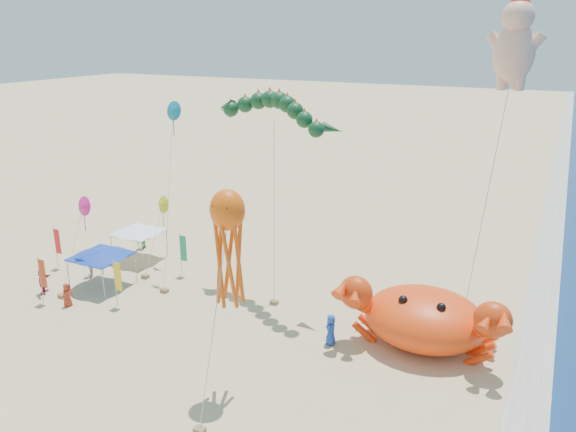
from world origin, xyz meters
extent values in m
plane|color=#D1B784|center=(0.00, 0.00, 0.00)|extent=(320.00, 320.00, 0.00)
plane|color=silver|center=(12.00, 0.00, 0.01)|extent=(320.00, 320.00, 0.00)
ellipsoid|color=#FF3F0D|center=(6.26, 2.39, 1.61)|extent=(6.82, 5.67, 3.21)
sphere|color=red|center=(2.66, 1.04, 3.03)|extent=(1.91, 1.91, 1.91)
sphere|color=black|center=(5.24, 1.26, 3.03)|extent=(0.49, 0.49, 0.49)
sphere|color=red|center=(9.85, 1.04, 3.03)|extent=(1.91, 1.91, 1.91)
sphere|color=black|center=(7.27, 1.26, 3.03)|extent=(0.49, 0.49, 0.49)
cone|color=#0F371C|center=(-8.51, 4.64, 12.00)|extent=(1.27, 0.94, 1.04)
cylinder|color=#B2B2B2|center=(-3.87, 3.81, 5.82)|extent=(0.82, 1.72, 11.34)
cube|color=olive|center=(-3.48, 2.98, 0.12)|extent=(0.50, 0.35, 0.25)
ellipsoid|color=#FCB89A|center=(8.56, 10.01, 15.55)|extent=(2.33, 1.91, 3.42)
sphere|color=#FCB89A|center=(8.56, 9.80, 17.55)|extent=(1.79, 1.79, 1.79)
ellipsoid|color=red|center=(8.56, 9.91, 18.18)|extent=(1.16, 1.16, 0.81)
cylinder|color=#B2B2B2|center=(8.27, 6.95, 7.17)|extent=(0.61, 6.17, 14.05)
cube|color=olive|center=(7.99, 3.88, 0.12)|extent=(0.50, 0.35, 0.25)
ellipsoid|color=#F7590D|center=(-1.23, -5.68, 9.17)|extent=(1.65, 1.49, 1.90)
cylinder|color=#B2B2B2|center=(-0.99, -7.49, 4.38)|extent=(0.52, 3.66, 8.48)
cube|color=olive|center=(-0.75, -9.30, 0.12)|extent=(0.50, 0.35, 0.25)
cylinder|color=gray|center=(-16.83, -1.38, 1.10)|extent=(0.06, 0.06, 2.20)
cylinder|color=gray|center=(-13.72, -1.38, 1.10)|extent=(0.06, 0.06, 2.20)
cylinder|color=gray|center=(-16.83, 1.73, 1.10)|extent=(0.06, 0.06, 2.20)
cylinder|color=gray|center=(-13.72, 1.73, 1.10)|extent=(0.06, 0.06, 2.20)
cube|color=#1231A4|center=(-15.27, 0.18, 2.24)|extent=(3.35, 3.35, 0.08)
cone|color=#1231A4|center=(-15.27, 0.18, 2.48)|extent=(3.68, 3.68, 0.45)
cylinder|color=gray|center=(-17.60, 3.58, 1.10)|extent=(0.06, 0.06, 2.20)
cylinder|color=gray|center=(-14.70, 3.58, 1.10)|extent=(0.06, 0.06, 2.20)
cylinder|color=gray|center=(-17.60, 6.48, 1.10)|extent=(0.06, 0.06, 2.20)
cylinder|color=gray|center=(-14.70, 6.48, 1.10)|extent=(0.06, 0.06, 2.20)
cube|color=white|center=(-16.15, 5.03, 2.24)|extent=(3.14, 3.14, 0.08)
cone|color=white|center=(-16.15, 5.03, 2.48)|extent=(3.45, 3.45, 0.45)
cylinder|color=gray|center=(-12.38, -1.69, 1.60)|extent=(0.05, 0.05, 3.20)
cube|color=yellow|center=(-12.10, -1.69, 2.10)|extent=(0.50, 0.04, 1.90)
cylinder|color=gray|center=(-17.02, -3.43, 1.60)|extent=(0.05, 0.05, 3.20)
cube|color=#C13B18|center=(-16.74, -3.43, 2.10)|extent=(0.50, 0.04, 1.90)
cylinder|color=gray|center=(-20.71, 1.13, 1.60)|extent=(0.05, 0.05, 3.20)
cube|color=red|center=(-20.43, 1.13, 2.10)|extent=(0.50, 0.04, 1.90)
cylinder|color=gray|center=(-11.59, 4.08, 1.60)|extent=(0.05, 0.05, 3.20)
cube|color=#189561|center=(-11.31, 4.08, 2.10)|extent=(0.50, 0.04, 1.90)
imported|color=#1E44AF|center=(1.61, 0.09, 0.90)|extent=(0.65, 0.93, 1.80)
imported|color=#B61D3F|center=(-18.10, -2.42, 0.88)|extent=(1.27, 1.68, 1.77)
imported|color=#257029|center=(-17.59, 7.00, 0.94)|extent=(0.72, 1.23, 1.89)
imported|color=#AC301B|center=(-15.20, -3.06, 0.78)|extent=(0.53, 0.78, 1.56)
imported|color=silver|center=(-17.29, 0.88, 0.82)|extent=(1.01, 0.97, 1.64)
cone|color=#F11A8C|center=(-15.84, -0.35, 5.85)|extent=(1.30, 0.51, 1.32)
cylinder|color=#B2B2B2|center=(-15.59, -1.85, 2.95)|extent=(0.55, 3.04, 5.62)
cube|color=olive|center=(-15.34, -3.35, 0.12)|extent=(0.50, 0.35, 0.25)
cone|color=#0D6B96|center=(-11.84, 4.54, 11.72)|extent=(1.30, 0.51, 1.32)
cylinder|color=#B2B2B2|center=(-11.59, 3.04, 5.88)|extent=(0.55, 3.04, 11.48)
cube|color=olive|center=(-11.34, 1.54, 0.12)|extent=(0.50, 0.35, 0.25)
cone|color=gold|center=(-13.84, 5.19, 4.71)|extent=(1.30, 0.51, 1.32)
cylinder|color=#B2B2B2|center=(-13.59, 3.69, 2.38)|extent=(0.54, 3.04, 4.48)
cube|color=olive|center=(-13.34, 2.19, 0.12)|extent=(0.50, 0.35, 0.25)
camera|label=1|loc=(11.74, -25.85, 16.74)|focal=35.00mm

